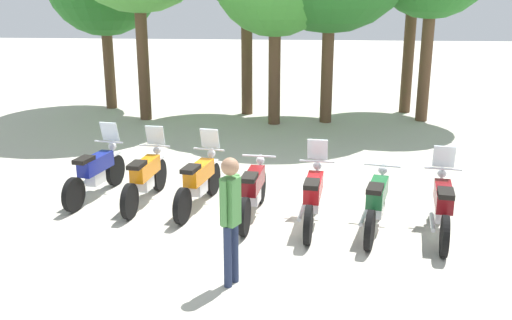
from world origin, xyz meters
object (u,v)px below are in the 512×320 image
object	(u,v)px
motorcycle_0	(96,171)
motorcycle_4	(313,196)
motorcycle_2	(199,181)
motorcycle_3	(253,190)
person_0	(231,211)
motorcycle_6	(442,205)
motorcycle_5	(377,202)
motorcycle_1	(146,176)

from	to	relation	value
motorcycle_0	motorcycle_4	size ratio (longest dim) A/B	0.99
motorcycle_2	motorcycle_3	distance (m)	1.11
motorcycle_4	motorcycle_3	bearing A→B (deg)	82.73
motorcycle_3	person_0	bearing A→B (deg)	-176.44
motorcycle_0	motorcycle_2	bearing A→B (deg)	-90.43
motorcycle_6	person_0	distance (m)	3.80
motorcycle_5	person_0	bearing A→B (deg)	146.86
motorcycle_6	person_0	world-z (taller)	person_0
motorcycle_2	motorcycle_4	world-z (taller)	same
motorcycle_5	person_0	world-z (taller)	person_0
motorcycle_0	motorcycle_6	size ratio (longest dim) A/B	1.00
motorcycle_2	person_0	distance (m)	3.07
motorcycle_5	person_0	distance (m)	3.04
motorcycle_1	person_0	xyz separation A→B (m)	(2.02, -3.01, 0.55)
motorcycle_0	motorcycle_6	bearing A→B (deg)	-91.55
motorcycle_0	motorcycle_1	size ratio (longest dim) A/B	0.99
motorcycle_4	motorcycle_5	distance (m)	1.06
motorcycle_2	person_0	size ratio (longest dim) A/B	1.21
motorcycle_6	motorcycle_3	bearing A→B (deg)	90.04
motorcycle_5	motorcycle_1	bearing A→B (deg)	90.45
motorcycle_0	motorcycle_1	distance (m)	1.07
motorcycle_2	motorcycle_6	bearing A→B (deg)	-91.66
motorcycle_0	motorcycle_1	xyz separation A→B (m)	(1.04, -0.23, 0.00)
person_0	motorcycle_0	bearing A→B (deg)	-20.74
motorcycle_1	motorcycle_4	world-z (taller)	same
motorcycle_3	motorcycle_5	size ratio (longest dim) A/B	1.02
motorcycle_3	motorcycle_5	xyz separation A→B (m)	(2.10, -0.40, 0.00)
motorcycle_4	motorcycle_2	bearing A→B (deg)	78.73
motorcycle_4	person_0	world-z (taller)	person_0
motorcycle_4	motorcycle_6	xyz separation A→B (m)	(2.09, -0.26, 0.00)
motorcycle_3	motorcycle_6	distance (m)	3.18
motorcycle_1	person_0	size ratio (longest dim) A/B	1.22
motorcycle_5	motorcycle_6	xyz separation A→B (m)	(1.05, -0.10, 0.01)
motorcycle_4	motorcycle_5	xyz separation A→B (m)	(1.05, -0.16, -0.01)
motorcycle_4	motorcycle_5	size ratio (longest dim) A/B	1.02
motorcycle_4	person_0	bearing A→B (deg)	159.02
motorcycle_2	motorcycle_4	distance (m)	2.18
person_0	motorcycle_3	bearing A→B (deg)	-65.71
motorcycle_3	motorcycle_4	distance (m)	1.07
motorcycle_1	motorcycle_6	size ratio (longest dim) A/B	1.01
motorcycle_1	motorcycle_4	xyz separation A→B (m)	(3.14, -0.79, 0.00)
motorcycle_2	motorcycle_4	xyz separation A→B (m)	(2.09, -0.64, 0.00)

